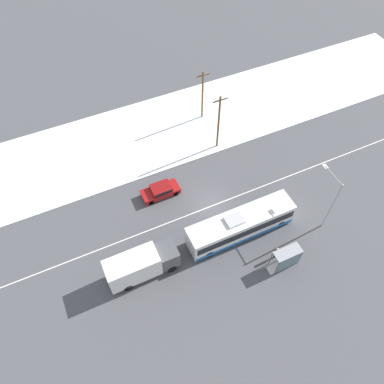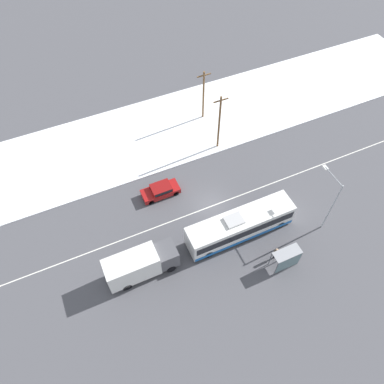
% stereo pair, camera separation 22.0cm
% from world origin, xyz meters
% --- Properties ---
extents(ground_plane, '(120.00, 120.00, 0.00)m').
position_xyz_m(ground_plane, '(0.00, 0.00, 0.00)').
color(ground_plane, '#4C4C51').
extents(snow_lot, '(80.00, 12.69, 0.12)m').
position_xyz_m(snow_lot, '(0.00, 13.21, 0.06)').
color(snow_lot, white).
rests_on(snow_lot, ground_plane).
extents(lane_marking_center, '(60.00, 0.12, 0.00)m').
position_xyz_m(lane_marking_center, '(0.00, 0.00, 0.00)').
color(lane_marking_center, silver).
rests_on(lane_marking_center, ground_plane).
extents(city_bus, '(11.34, 2.57, 3.18)m').
position_xyz_m(city_bus, '(1.13, -4.22, 1.55)').
color(city_bus, white).
rests_on(city_bus, ground_plane).
extents(box_truck, '(6.92, 2.30, 3.25)m').
position_xyz_m(box_truck, '(-9.60, -4.23, 1.78)').
color(box_truck, silver).
rests_on(box_truck, ground_plane).
extents(sedan_car, '(4.23, 1.80, 1.38)m').
position_xyz_m(sedan_car, '(-4.42, 3.81, 0.76)').
color(sedan_car, maroon).
rests_on(sedan_car, ground_plane).
extents(pedestrian_at_stop, '(0.64, 0.28, 1.77)m').
position_xyz_m(pedestrian_at_stop, '(3.02, -8.19, 1.09)').
color(pedestrian_at_stop, '#23232D').
rests_on(pedestrian_at_stop, ground_plane).
extents(bus_shelter, '(2.74, 1.20, 2.40)m').
position_xyz_m(bus_shelter, '(3.43, -9.40, 1.67)').
color(bus_shelter, gray).
rests_on(bus_shelter, ground_plane).
extents(streetlamp, '(0.36, 2.94, 7.13)m').
position_xyz_m(streetlamp, '(9.50, -6.55, 4.57)').
color(streetlamp, '#9EA3A8').
rests_on(streetlamp, ground_plane).
extents(utility_pole_roadside, '(1.80, 0.24, 7.75)m').
position_xyz_m(utility_pole_roadside, '(4.66, 7.80, 4.06)').
color(utility_pole_roadside, brown).
rests_on(utility_pole_roadside, ground_plane).
extents(utility_pole_snowlot, '(1.80, 0.24, 7.09)m').
position_xyz_m(utility_pole_snowlot, '(5.28, 13.37, 3.72)').
color(utility_pole_snowlot, brown).
rests_on(utility_pole_snowlot, ground_plane).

